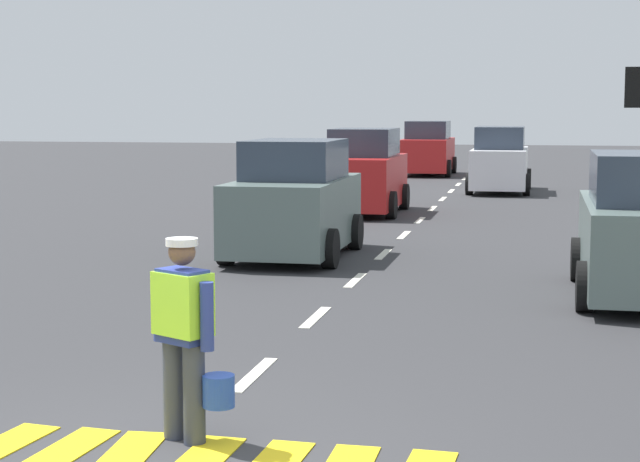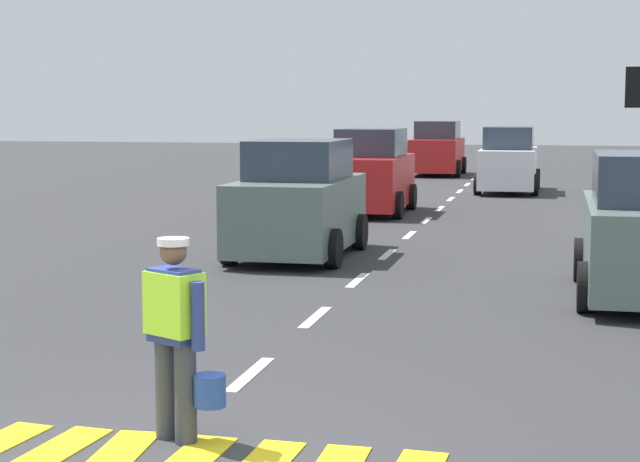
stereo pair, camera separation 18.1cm
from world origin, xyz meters
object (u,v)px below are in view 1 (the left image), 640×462
(road_worker, at_px, (186,329))
(car_oncoming_third, at_px, (428,150))
(car_oncoming_second, at_px, (364,174))
(car_outgoing_far, at_px, (500,162))
(car_oncoming_lead, at_px, (294,203))

(road_worker, xyz_separation_m, car_oncoming_third, (-1.65, 34.20, 0.07))
(car_oncoming_third, bearing_deg, car_oncoming_second, -89.95)
(car_outgoing_far, bearing_deg, car_oncoming_second, -112.34)
(road_worker, relative_size, car_oncoming_third, 0.41)
(car_oncoming_lead, height_order, car_outgoing_far, car_oncoming_lead)
(car_oncoming_third, height_order, car_oncoming_second, car_oncoming_second)
(road_worker, height_order, car_oncoming_second, car_oncoming_second)
(car_oncoming_third, distance_m, car_oncoming_second, 15.56)
(car_oncoming_lead, xyz_separation_m, car_outgoing_far, (3.07, 15.68, -0.02))
(car_oncoming_lead, height_order, car_oncoming_second, car_oncoming_second)
(car_outgoing_far, xyz_separation_m, car_oncoming_second, (-3.13, -7.62, 0.03))
(road_worker, bearing_deg, car_oncoming_lead, 98.49)
(car_oncoming_lead, relative_size, car_oncoming_third, 0.97)
(road_worker, bearing_deg, car_outgoing_far, 86.74)
(car_oncoming_third, bearing_deg, road_worker, -87.24)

